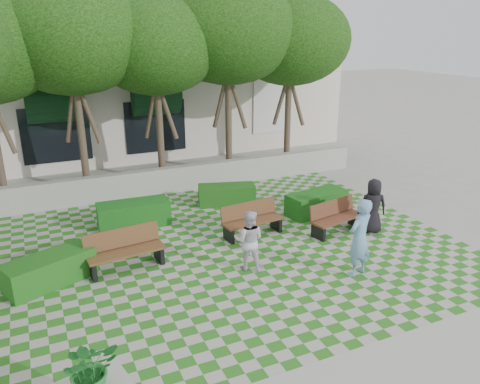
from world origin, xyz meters
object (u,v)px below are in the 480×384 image
hedge_east (316,203)px  person_blue (359,238)px  person_white (249,240)px  bench_mid (252,220)px  person_dark (373,206)px  hedge_midright (227,195)px  hedge_midleft (134,214)px  bench_east (336,217)px  hedge_west (50,270)px  bench_west (125,250)px

hedge_east → person_blue: bearing=-109.4°
hedge_east → person_white: 4.27m
bench_mid → person_blue: bearing=-73.1°
person_blue → person_dark: bearing=-154.3°
hedge_east → hedge_midright: hedge_east is taller
hedge_midleft → person_blue: (4.17, -5.17, 0.60)m
bench_east → bench_mid: 2.44m
hedge_midright → hedge_west: hedge_west is taller
bench_west → person_dark: size_ratio=1.21×
bench_east → person_dark: (0.91, -0.45, 0.36)m
person_dark → person_white: bearing=31.1°
hedge_east → hedge_midright: (-2.26, 1.95, -0.03)m
hedge_east → hedge_midright: 2.99m
bench_east → hedge_east: size_ratio=0.91×
bench_west → person_white: size_ratio=1.27×
bench_east → hedge_west: bench_east is taller
hedge_midright → person_blue: person_blue is taller
person_white → hedge_midleft: bearing=-31.9°
hedge_midright → hedge_west: bearing=-151.7°
bench_west → hedge_midleft: 2.67m
bench_west → hedge_midright: bench_west is taller
bench_west → hedge_midright: size_ratio=1.04×
hedge_midleft → person_blue: bearing=-51.1°
person_dark → hedge_midleft: bearing=-4.3°
bench_mid → hedge_east: 2.66m
hedge_midright → person_white: (-1.26, -4.33, 0.43)m
bench_east → hedge_east: bench_east is taller
bench_west → hedge_midleft: bearing=67.1°
hedge_west → person_dark: person_dark is taller
bench_mid → hedge_midright: bench_mid is taller
hedge_west → person_white: (4.46, -1.25, 0.41)m
bench_east → person_blue: size_ratio=0.94×
hedge_midright → hedge_west: 6.50m
hedge_midleft → bench_mid: bearing=-35.5°
hedge_midright → person_dark: person_dark is taller
bench_mid → person_dark: size_ratio=1.14×
hedge_midright → hedge_midleft: bearing=-171.2°
hedge_west → person_dark: (8.61, -0.76, 0.45)m
bench_mid → hedge_midright: 2.59m
bench_east → hedge_midright: 3.92m
hedge_west → person_white: size_ratio=1.30×
bench_east → person_dark: 1.08m
person_blue → person_white: size_ratio=1.27×
bench_west → hedge_west: 1.74m
hedge_midleft → hedge_west: bearing=-134.2°
hedge_midleft → person_white: (1.96, -3.83, 0.39)m
bench_mid → person_dark: person_dark is taller
hedge_east → hedge_midright: bearing=139.3°
bench_east → hedge_west: 7.71m
hedge_east → hedge_west: bearing=-172.0°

